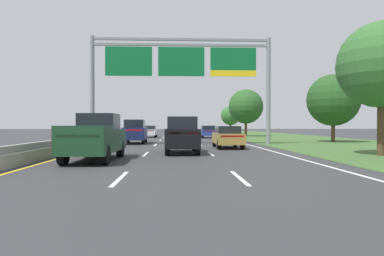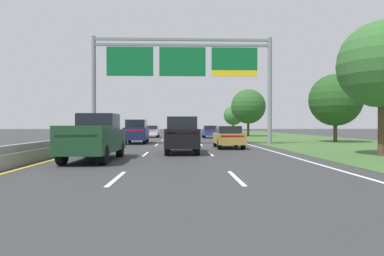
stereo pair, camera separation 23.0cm
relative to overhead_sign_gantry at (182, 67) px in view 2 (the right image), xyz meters
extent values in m
plane|color=#333335|center=(-0.30, 6.39, -6.44)|extent=(220.00, 220.00, 0.00)
cube|color=white|center=(-2.15, -18.11, -6.43)|extent=(0.14, 3.00, 0.01)
cube|color=white|center=(-2.15, -9.11, -6.43)|extent=(0.14, 3.00, 0.01)
cube|color=white|center=(-2.15, -0.11, -6.43)|extent=(0.14, 3.00, 0.01)
cube|color=white|center=(-2.15, 8.89, -6.43)|extent=(0.14, 3.00, 0.01)
cube|color=white|center=(-2.15, 17.89, -6.43)|extent=(0.14, 3.00, 0.01)
cube|color=white|center=(-2.15, 26.89, -6.43)|extent=(0.14, 3.00, 0.01)
cube|color=white|center=(-2.15, 35.89, -6.43)|extent=(0.14, 3.00, 0.01)
cube|color=white|center=(-2.15, 44.89, -6.43)|extent=(0.14, 3.00, 0.01)
cube|color=white|center=(-2.15, 53.89, -6.43)|extent=(0.14, 3.00, 0.01)
cube|color=white|center=(1.55, -18.11, -6.43)|extent=(0.14, 3.00, 0.01)
cube|color=white|center=(1.55, -9.11, -6.43)|extent=(0.14, 3.00, 0.01)
cube|color=white|center=(1.55, -0.11, -6.43)|extent=(0.14, 3.00, 0.01)
cube|color=white|center=(1.55, 8.89, -6.43)|extent=(0.14, 3.00, 0.01)
cube|color=white|center=(1.55, 17.89, -6.43)|extent=(0.14, 3.00, 0.01)
cube|color=white|center=(1.55, 26.89, -6.43)|extent=(0.14, 3.00, 0.01)
cube|color=white|center=(1.55, 35.89, -6.43)|extent=(0.14, 3.00, 0.01)
cube|color=white|center=(1.55, 44.89, -6.43)|extent=(0.14, 3.00, 0.01)
cube|color=white|center=(1.55, 53.89, -6.43)|extent=(0.14, 3.00, 0.01)
cube|color=white|center=(5.60, 6.39, -6.43)|extent=(0.16, 106.00, 0.01)
cube|color=gold|center=(-6.20, 6.39, -6.43)|extent=(0.16, 106.00, 0.01)
cube|color=#3D602D|center=(13.65, 6.39, -6.43)|extent=(14.00, 110.00, 0.02)
cube|color=gray|center=(-6.90, 6.39, -6.16)|extent=(0.60, 110.00, 0.55)
cube|color=gray|center=(-6.90, 6.39, -5.74)|extent=(0.25, 110.00, 0.30)
cylinder|color=gray|center=(-7.35, 0.08, -1.94)|extent=(0.36, 0.36, 9.00)
cylinder|color=gray|center=(7.35, 0.08, -1.94)|extent=(0.36, 0.36, 9.00)
cube|color=gray|center=(0.00, 0.08, 2.34)|extent=(14.70, 0.24, 0.20)
cube|color=gray|center=(0.00, 0.08, 1.89)|extent=(14.70, 0.24, 0.20)
cube|color=#0C602D|center=(-4.33, -0.10, 0.46)|extent=(3.83, 0.12, 2.40)
cube|color=#0C602D|center=(0.00, -0.10, 0.46)|extent=(3.83, 0.12, 2.40)
cube|color=#0C602D|center=(4.33, -0.10, 0.71)|extent=(3.83, 0.12, 1.90)
cube|color=yellow|center=(4.33, -0.10, -0.48)|extent=(3.83, 0.12, 0.50)
cube|color=#193D23|center=(-4.19, -12.59, -5.52)|extent=(2.06, 5.42, 1.00)
cube|color=black|center=(-4.18, -11.74, -4.63)|extent=(1.74, 1.92, 0.78)
cube|color=#B21414|center=(-4.22, -15.25, -5.22)|extent=(1.68, 0.10, 0.12)
cube|color=#193D23|center=(-4.21, -14.32, -4.92)|extent=(2.02, 1.97, 0.20)
cylinder|color=black|center=(-5.02, -10.75, -6.02)|extent=(0.31, 0.84, 0.84)
cylinder|color=black|center=(-3.32, -10.77, -6.02)|extent=(0.31, 0.84, 0.84)
cylinder|color=black|center=(-5.06, -14.42, -6.02)|extent=(0.31, 0.84, 0.84)
cylinder|color=black|center=(-3.36, -14.44, -6.02)|extent=(0.31, 0.84, 0.84)
cube|color=#161E47|center=(-4.07, 2.15, -5.53)|extent=(2.04, 4.75, 1.05)
cube|color=black|center=(-4.07, 2.00, -4.67)|extent=(1.72, 3.05, 0.68)
cube|color=#B21414|center=(-4.00, -0.16, -5.22)|extent=(1.60, 0.13, 0.12)
cylinder|color=black|center=(-4.94, 3.72, -6.06)|extent=(0.28, 0.77, 0.76)
cylinder|color=black|center=(-3.30, 3.77, -6.06)|extent=(0.28, 0.77, 0.76)
cylinder|color=black|center=(-4.84, 0.52, -6.06)|extent=(0.28, 0.77, 0.76)
cylinder|color=black|center=(-3.20, 0.57, -6.06)|extent=(0.28, 0.77, 0.76)
cube|color=#A38438|center=(3.25, -4.19, -5.75)|extent=(1.84, 4.41, 0.72)
cube|color=black|center=(3.25, -4.24, -5.13)|extent=(1.57, 2.31, 0.52)
cube|color=#B21414|center=(3.24, -6.35, -5.53)|extent=(1.53, 0.09, 0.12)
cylinder|color=black|center=(2.45, -2.69, -6.11)|extent=(0.22, 0.66, 0.66)
cylinder|color=black|center=(4.05, -2.69, -6.11)|extent=(0.22, 0.66, 0.66)
cylinder|color=black|center=(2.44, -5.68, -6.11)|extent=(0.22, 0.66, 0.66)
cylinder|color=black|center=(4.04, -5.69, -6.11)|extent=(0.22, 0.66, 0.66)
cube|color=black|center=(-0.10, -8.49, -5.53)|extent=(1.94, 4.71, 1.05)
cube|color=black|center=(-0.10, -8.64, -4.67)|extent=(1.66, 3.01, 0.68)
cube|color=#B21414|center=(-0.08, -10.80, -5.22)|extent=(1.60, 0.09, 0.12)
cylinder|color=black|center=(-0.93, -6.90, -6.06)|extent=(0.27, 0.76, 0.76)
cylinder|color=black|center=(0.71, -6.89, -6.06)|extent=(0.27, 0.76, 0.76)
cylinder|color=black|center=(-0.90, -10.10, -6.06)|extent=(0.27, 0.76, 0.76)
cylinder|color=black|center=(0.74, -10.09, -6.06)|extent=(0.27, 0.76, 0.76)
cube|color=navy|center=(3.60, 15.35, -5.75)|extent=(1.87, 4.42, 0.72)
cube|color=black|center=(3.60, 15.30, -5.13)|extent=(1.59, 2.32, 0.52)
cube|color=#B21414|center=(3.62, 13.19, -5.53)|extent=(1.53, 0.10, 0.12)
cylinder|color=black|center=(2.78, 16.84, -6.11)|extent=(0.23, 0.66, 0.66)
cylinder|color=black|center=(4.38, 16.85, -6.11)|extent=(0.23, 0.66, 0.66)
cylinder|color=black|center=(2.81, 13.85, -6.11)|extent=(0.23, 0.66, 0.66)
cylinder|color=black|center=(4.41, 13.86, -6.11)|extent=(0.23, 0.66, 0.66)
cube|color=silver|center=(-3.99, 17.52, -5.75)|extent=(1.87, 4.42, 0.72)
cube|color=black|center=(-3.99, 17.47, -5.13)|extent=(1.59, 2.32, 0.52)
cube|color=#B21414|center=(-4.02, 15.36, -5.53)|extent=(1.53, 0.10, 0.12)
cylinder|color=black|center=(-4.77, 19.03, -6.11)|extent=(0.23, 0.66, 0.66)
cylinder|color=black|center=(-3.17, 19.01, -6.11)|extent=(0.23, 0.66, 0.66)
cylinder|color=black|center=(-4.81, 16.04, -6.11)|extent=(0.23, 0.66, 0.66)
cylinder|color=black|center=(-3.21, 16.02, -6.11)|extent=(0.23, 0.66, 0.66)
cylinder|color=#4C3823|center=(10.42, -10.93, -4.92)|extent=(0.36, 0.36, 3.02)
sphere|color=#33662D|center=(10.42, -10.93, -1.60)|extent=(4.55, 4.55, 4.55)
cylinder|color=#4C3823|center=(14.59, 3.66, -5.41)|extent=(0.36, 0.36, 2.05)
sphere|color=#234C1E|center=(14.59, 3.66, -2.40)|extent=(4.96, 4.96, 4.96)
cylinder|color=#4C3823|center=(9.67, 21.04, -5.27)|extent=(0.36, 0.36, 2.34)
sphere|color=#285623|center=(9.67, 21.04, -2.09)|extent=(5.01, 5.01, 5.01)
cylinder|color=#4C3823|center=(10.11, 37.96, -5.43)|extent=(0.36, 0.36, 2.01)
sphere|color=#33662D|center=(10.11, 37.96, -2.93)|extent=(3.76, 3.76, 3.76)
camera|label=1|loc=(-0.42, -28.80, -4.79)|focal=32.38mm
camera|label=2|loc=(-0.18, -28.81, -4.79)|focal=32.38mm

